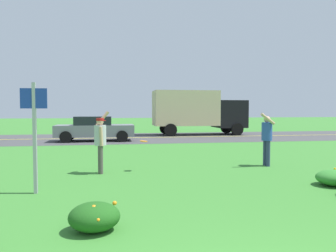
% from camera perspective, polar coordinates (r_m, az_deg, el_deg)
% --- Properties ---
extents(ground_plane, '(120.00, 120.00, 0.00)m').
position_cam_1_polar(ground_plane, '(11.95, -3.85, -6.05)').
color(ground_plane, '#387A2D').
extents(highway_strip, '(120.00, 8.01, 0.01)m').
position_cam_1_polar(highway_strip, '(21.56, -6.51, -2.05)').
color(highway_strip, '#424244').
rests_on(highway_strip, ground).
extents(highway_center_stripe, '(120.00, 0.16, 0.00)m').
position_cam_1_polar(highway_center_stripe, '(21.56, -6.51, -2.03)').
color(highway_center_stripe, yellow).
rests_on(highway_center_stripe, ground).
extents(daylily_clump_near_camera, '(0.79, 0.71, 0.44)m').
position_cam_1_polar(daylily_clump_near_camera, '(5.30, -12.69, -15.17)').
color(daylily_clump_near_camera, '#1E5619').
rests_on(daylily_clump_near_camera, ground).
extents(daylily_clump_front_left, '(0.91, 0.83, 0.39)m').
position_cam_1_polar(daylily_clump_front_left, '(9.05, 27.09, -8.04)').
color(daylily_clump_front_left, '#337F2D').
rests_on(daylily_clump_front_left, ground).
extents(sign_post_near_path, '(0.56, 0.10, 2.45)m').
position_cam_1_polar(sign_post_near_path, '(7.74, -22.25, -0.05)').
color(sign_post_near_path, '#93969B').
rests_on(sign_post_near_path, ground).
extents(person_thrower_red_cap_gray_shirt, '(0.43, 0.50, 1.82)m').
position_cam_1_polar(person_thrower_red_cap_gray_shirt, '(9.67, -11.71, -2.33)').
color(person_thrower_red_cap_gray_shirt, '#B2B2B7').
rests_on(person_thrower_red_cap_gray_shirt, ground).
extents(person_catcher_blue_shirt, '(0.51, 0.51, 1.75)m').
position_cam_1_polar(person_catcher_blue_shirt, '(11.20, 16.82, -1.68)').
color(person_catcher_blue_shirt, '#2D4C9E').
rests_on(person_catcher_blue_shirt, ground).
extents(frisbee_orange, '(0.23, 0.23, 0.05)m').
position_cam_1_polar(frisbee_orange, '(9.87, -4.26, -2.67)').
color(frisbee_orange, orange).
extents(car_gray_center_left, '(4.50, 2.00, 1.45)m').
position_cam_1_polar(car_gray_center_left, '(19.70, -12.67, -0.42)').
color(car_gray_center_left, slate).
rests_on(car_gray_center_left, ground).
extents(box_truck_black, '(6.70, 2.46, 3.20)m').
position_cam_1_polar(box_truck_black, '(24.06, 5.13, 2.77)').
color(box_truck_black, black).
rests_on(box_truck_black, ground).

